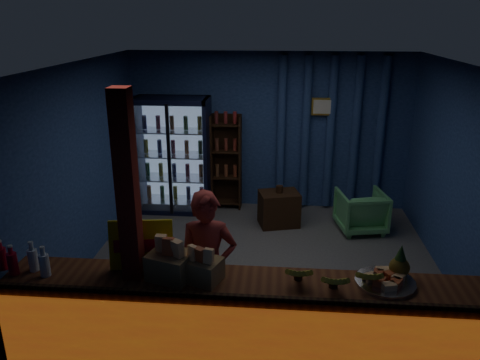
# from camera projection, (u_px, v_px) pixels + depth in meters

# --- Properties ---
(ground) EXTENTS (4.60, 4.60, 0.00)m
(ground) POSITION_uv_depth(u_px,v_px,m) (262.00, 268.00, 6.12)
(ground) COLOR #515154
(ground) RESTS_ON ground
(room_walls) EXTENTS (4.60, 4.60, 4.60)m
(room_walls) POSITION_uv_depth(u_px,v_px,m) (264.00, 152.00, 5.60)
(room_walls) COLOR navy
(room_walls) RESTS_ON ground
(counter) EXTENTS (4.40, 0.57, 0.99)m
(counter) POSITION_uv_depth(u_px,v_px,m) (253.00, 329.00, 4.16)
(counter) COLOR brown
(counter) RESTS_ON ground
(support_post) EXTENTS (0.16, 0.16, 2.60)m
(support_post) POSITION_uv_depth(u_px,v_px,m) (132.00, 240.00, 3.99)
(support_post) COLOR maroon
(support_post) RESTS_ON ground
(beverage_cooler) EXTENTS (1.20, 0.62, 1.90)m
(beverage_cooler) POSITION_uv_depth(u_px,v_px,m) (175.00, 155.00, 7.74)
(beverage_cooler) COLOR black
(beverage_cooler) RESTS_ON ground
(bottle_shelf) EXTENTS (0.50, 0.28, 1.60)m
(bottle_shelf) POSITION_uv_depth(u_px,v_px,m) (226.00, 162.00, 7.85)
(bottle_shelf) COLOR #322110
(bottle_shelf) RESTS_ON ground
(curtain_folds) EXTENTS (1.74, 0.14, 2.50)m
(curtain_folds) POSITION_uv_depth(u_px,v_px,m) (330.00, 134.00, 7.61)
(curtain_folds) COLOR navy
(curtain_folds) RESTS_ON room_walls
(framed_picture) EXTENTS (0.36, 0.04, 0.28)m
(framed_picture) POSITION_uv_depth(u_px,v_px,m) (323.00, 107.00, 7.44)
(framed_picture) COLOR gold
(framed_picture) RESTS_ON room_walls
(shopkeeper) EXTENTS (0.61, 0.44, 1.57)m
(shopkeeper) POSITION_uv_depth(u_px,v_px,m) (208.00, 268.00, 4.55)
(shopkeeper) COLOR maroon
(shopkeeper) RESTS_ON ground
(green_chair) EXTENTS (0.79, 0.81, 0.63)m
(green_chair) POSITION_uv_depth(u_px,v_px,m) (361.00, 211.00, 7.10)
(green_chair) COLOR #59B268
(green_chair) RESTS_ON ground
(side_table) EXTENTS (0.69, 0.57, 0.65)m
(side_table) POSITION_uv_depth(u_px,v_px,m) (279.00, 208.00, 7.30)
(side_table) COLOR #322110
(side_table) RESTS_ON ground
(yellow_sign) EXTENTS (0.57, 0.19, 0.45)m
(yellow_sign) POSITION_uv_depth(u_px,v_px,m) (141.00, 245.00, 4.18)
(yellow_sign) COLOR #D6C70B
(yellow_sign) RESTS_ON counter
(soda_bottles) EXTENTS (0.52, 0.17, 0.28)m
(soda_bottles) POSITION_uv_depth(u_px,v_px,m) (23.00, 261.00, 4.13)
(soda_bottles) COLOR #B00B21
(soda_bottles) RESTS_ON counter
(snack_box_left) EXTENTS (0.43, 0.39, 0.38)m
(snack_box_left) POSITION_uv_depth(u_px,v_px,m) (170.00, 264.00, 4.04)
(snack_box_left) COLOR #9E874C
(snack_box_left) RESTS_ON counter
(snack_box_centre) EXTENTS (0.38, 0.34, 0.33)m
(snack_box_centre) POSITION_uv_depth(u_px,v_px,m) (203.00, 268.00, 4.01)
(snack_box_centre) COLOR #9E874C
(snack_box_centre) RESTS_ON counter
(pastry_tray) EXTENTS (0.52, 0.52, 0.08)m
(pastry_tray) POSITION_uv_depth(u_px,v_px,m) (385.00, 281.00, 3.98)
(pastry_tray) COLOR silver
(pastry_tray) RESTS_ON counter
(banana_bunches) EXTENTS (0.84, 0.31, 0.18)m
(banana_bunches) POSITION_uv_depth(u_px,v_px,m) (333.00, 276.00, 3.93)
(banana_bunches) COLOR gold
(banana_bunches) RESTS_ON counter
(pineapple) EXTENTS (0.18, 0.18, 0.30)m
(pineapple) POSITION_uv_depth(u_px,v_px,m) (400.00, 264.00, 4.05)
(pineapple) COLOR olive
(pineapple) RESTS_ON counter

